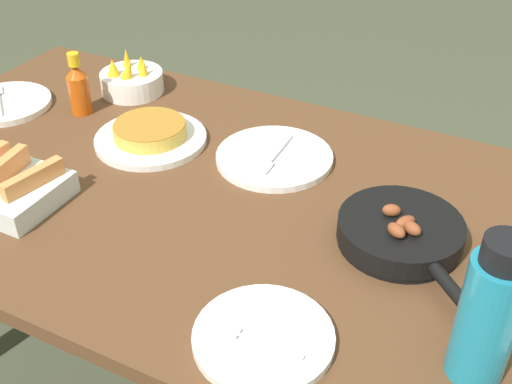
# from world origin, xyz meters

# --- Properties ---
(dining_table) EXTENTS (1.90, 0.94, 0.74)m
(dining_table) POSITION_xyz_m (0.00, 0.00, 0.66)
(dining_table) COLOR brown
(dining_table) RESTS_ON ground_plane
(skillet) EXTENTS (0.31, 0.31, 0.08)m
(skillet) POSITION_xyz_m (0.31, 0.01, 0.77)
(skillet) COLOR black
(skillet) RESTS_ON dining_table
(frittata_plate_center) EXTENTS (0.27, 0.27, 0.05)m
(frittata_plate_center) POSITION_xyz_m (-0.34, 0.11, 0.76)
(frittata_plate_center) COLOR white
(frittata_plate_center) RESTS_ON dining_table
(empty_plate_near_front) EXTENTS (0.24, 0.24, 0.02)m
(empty_plate_near_front) POSITION_xyz_m (-0.79, 0.09, 0.75)
(empty_plate_near_front) COLOR white
(empty_plate_near_front) RESTS_ON dining_table
(empty_plate_far_left) EXTENTS (0.27, 0.27, 0.02)m
(empty_plate_far_left) POSITION_xyz_m (-0.04, 0.17, 0.75)
(empty_plate_far_left) COLOR white
(empty_plate_far_left) RESTS_ON dining_table
(empty_plate_far_right) EXTENTS (0.23, 0.23, 0.02)m
(empty_plate_far_right) POSITION_xyz_m (0.18, -0.33, 0.75)
(empty_plate_far_right) COLOR white
(empty_plate_far_right) RESTS_ON dining_table
(fruit_bowl_mango) EXTENTS (0.17, 0.17, 0.11)m
(fruit_bowl_mango) POSITION_xyz_m (-0.54, 0.31, 0.77)
(fruit_bowl_mango) COLOR white
(fruit_bowl_mango) RESTS_ON dining_table
(water_bottle) EXTENTS (0.09, 0.09, 0.26)m
(water_bottle) POSITION_xyz_m (0.49, -0.24, 0.86)
(water_bottle) COLOR teal
(water_bottle) RESTS_ON dining_table
(hot_sauce_bottle) EXTENTS (0.05, 0.05, 0.16)m
(hot_sauce_bottle) POSITION_xyz_m (-0.59, 0.15, 0.81)
(hot_sauce_bottle) COLOR #C64C0F
(hot_sauce_bottle) RESTS_ON dining_table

